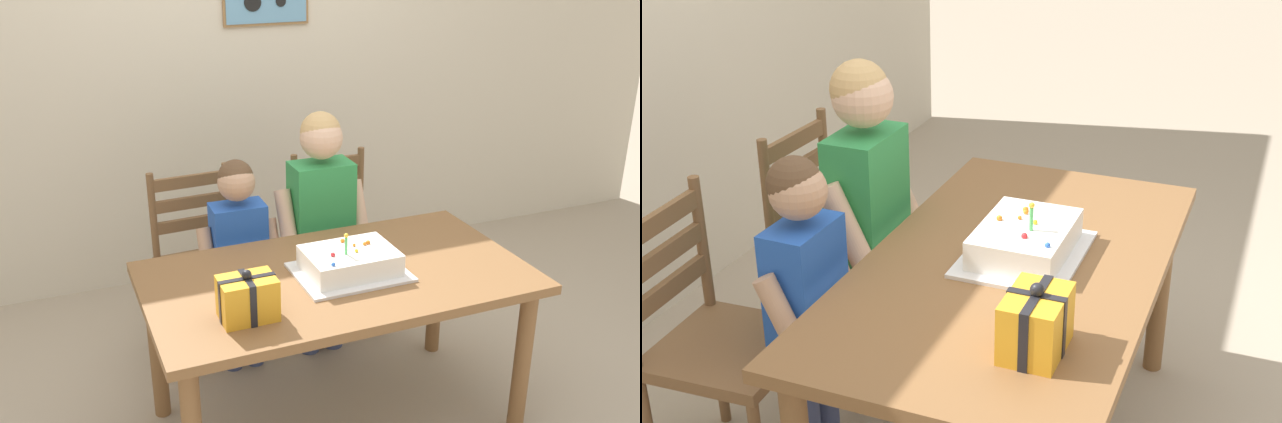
{
  "view_description": "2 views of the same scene",
  "coord_description": "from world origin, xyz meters",
  "views": [
    {
      "loc": [
        -1.04,
        -2.36,
        2.03
      ],
      "look_at": [
        -0.0,
        0.17,
        0.93
      ],
      "focal_mm": 40.18,
      "sensor_mm": 36.0,
      "label": 1
    },
    {
      "loc": [
        -2.19,
        -0.7,
        1.92
      ],
      "look_at": [
        -0.04,
        0.15,
        0.88
      ],
      "focal_mm": 48.83,
      "sensor_mm": 36.0,
      "label": 2
    }
  ],
  "objects": [
    {
      "name": "dining_table",
      "position": [
        0.0,
        0.0,
        0.63
      ],
      "size": [
        1.54,
        0.85,
        0.73
      ],
      "color": "brown",
      "rests_on": "ground"
    },
    {
      "name": "birthday_cake",
      "position": [
        0.05,
        -0.02,
        0.77
      ],
      "size": [
        0.44,
        0.34,
        0.19
      ],
      "color": "silver",
      "rests_on": "dining_table"
    },
    {
      "name": "gift_box_red_large",
      "position": [
        -0.43,
        -0.2,
        0.8
      ],
      "size": [
        0.21,
        0.15,
        0.19
      ],
      "color": "gold",
      "rests_on": "dining_table"
    },
    {
      "name": "chair_left",
      "position": [
        -0.37,
        0.83,
        0.47
      ],
      "size": [
        0.44,
        0.44,
        0.92
      ],
      "color": "brown",
      "rests_on": "ground"
    },
    {
      "name": "chair_right",
      "position": [
        0.37,
        0.83,
        0.47
      ],
      "size": [
        0.43,
        0.43,
        0.92
      ],
      "color": "brown",
      "rests_on": "ground"
    },
    {
      "name": "child_older",
      "position": [
        0.17,
        0.57,
        0.76
      ],
      "size": [
        0.45,
        0.25,
        1.24
      ],
      "color": "#38426B",
      "rests_on": "ground"
    },
    {
      "name": "child_younger",
      "position": [
        -0.24,
        0.57,
        0.64
      ],
      "size": [
        0.38,
        0.22,
        1.06
      ],
      "color": "#38426B",
      "rests_on": "ground"
    }
  ]
}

